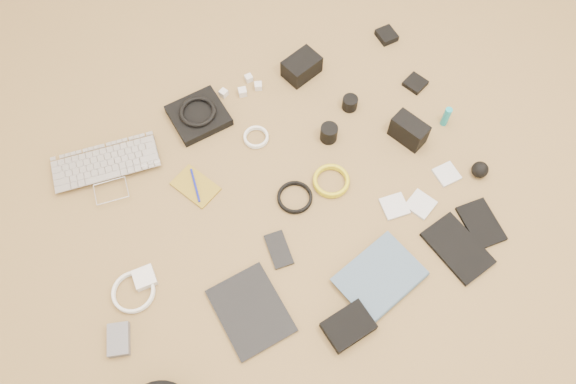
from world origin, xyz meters
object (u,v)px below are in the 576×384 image
dslr_camera (302,67)px  phone (279,250)px  paperback (401,300)px  laptop (109,176)px  tablet (251,311)px

dslr_camera → phone: dslr_camera is taller
phone → paperback: bearing=-43.4°
laptop → tablet: size_ratio=1.45×
paperback → dslr_camera: bearing=-21.5°
tablet → phone: size_ratio=2.04×
laptop → phone: 0.64m
dslr_camera → tablet: (-0.59, -0.72, -0.03)m
laptop → dslr_camera: dslr_camera is taller
tablet → paperback: 0.46m
dslr_camera → tablet: size_ratio=0.53×
tablet → phone: 0.22m
dslr_camera → phone: 0.72m
tablet → paperback: (0.42, -0.20, 0.01)m
laptop → phone: bearing=-42.2°
dslr_camera → phone: (-0.42, -0.58, -0.03)m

